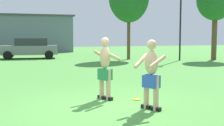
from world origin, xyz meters
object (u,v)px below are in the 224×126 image
object	(u,v)px
car_gray_mid_lot	(30,48)
lamp_post	(181,10)
frisbee	(137,99)
tree_behind_players	(215,0)
player_in_green	(105,67)
player_near	(151,73)

from	to	relation	value
car_gray_mid_lot	lamp_post	xyz separation A→B (m)	(10.13, -5.33, 2.78)
frisbee	tree_behind_players	xyz separation A→B (m)	(10.99, 11.06, 4.37)
player_in_green	player_near	bearing A→B (deg)	-64.68
car_gray_mid_lot	lamp_post	bearing A→B (deg)	-27.75
tree_behind_players	player_near	bearing A→B (deg)	-132.37
frisbee	lamp_post	distance (m)	14.39
player_in_green	tree_behind_players	size ratio (longest dim) A/B	0.29
frisbee	tree_behind_players	size ratio (longest dim) A/B	0.04
player_in_green	frisbee	xyz separation A→B (m)	(0.81, -0.34, -0.91)
car_gray_mid_lot	lamp_post	distance (m)	11.79
player_near	player_in_green	size ratio (longest dim) A/B	0.97
frisbee	lamp_post	size ratio (longest dim) A/B	0.04
frisbee	lamp_post	xyz separation A→B (m)	(8.22, 11.25, 3.59)
player_near	car_gray_mid_lot	world-z (taller)	player_near
player_near	lamp_post	xyz separation A→B (m)	(8.34, 12.38, 2.72)
player_in_green	lamp_post	distance (m)	14.42
tree_behind_players	lamp_post	bearing A→B (deg)	175.90
player_in_green	car_gray_mid_lot	distance (m)	16.29
player_near	tree_behind_players	world-z (taller)	tree_behind_players
player_near	tree_behind_players	distance (m)	16.85
player_in_green	lamp_post	size ratio (longest dim) A/B	0.29
player_near	lamp_post	distance (m)	15.17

